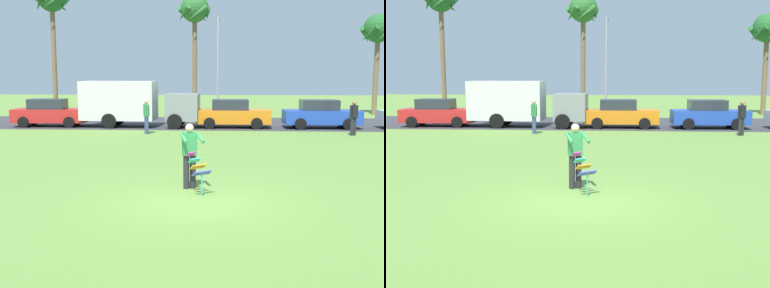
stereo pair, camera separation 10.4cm
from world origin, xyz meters
The scene contains 14 objects.
ground_plane centered at (0.00, 0.00, 0.00)m, with size 120.00×120.00×0.00m, color olive.
road_strip centered at (0.00, 18.68, 0.01)m, with size 120.00×8.00×0.01m, color #38383D.
person_kite_flyer centered at (-0.24, 1.33, 0.95)m, with size 0.69×0.76×1.73m.
kite_held centered at (0.02, 0.66, 0.70)m, with size 0.67×0.72×1.06m.
parked_car_red centered at (-9.43, 16.27, 0.77)m, with size 4.26×1.95×1.60m.
parked_truck_grey_van centered at (-4.53, 16.27, 1.41)m, with size 6.77×2.30×2.62m.
parked_car_orange centered at (1.14, 16.28, 0.77)m, with size 4.20×1.84×1.60m.
parked_car_blue centered at (6.09, 16.27, 0.77)m, with size 4.24×1.92×1.60m.
palm_tree_left_near centered at (-12.34, 25.63, 8.24)m, with size 2.58×2.71×9.76m.
palm_tree_right_near centered at (-1.57, 25.90, 7.49)m, with size 2.58×2.71×8.94m.
palm_tree_centre_far centered at (11.93, 25.97, 6.07)m, with size 2.58×2.71×7.41m.
streetlight_pole centered at (0.22, 23.58, 4.00)m, with size 0.24×1.65×7.00m.
person_walker_near centered at (7.06, 13.10, 0.93)m, with size 0.48×0.39×1.73m.
person_walker_far centered at (-3.27, 13.10, 0.93)m, with size 0.36×0.52×1.73m.
Camera 2 is at (0.75, -11.21, 3.01)m, focal length 45.35 mm.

